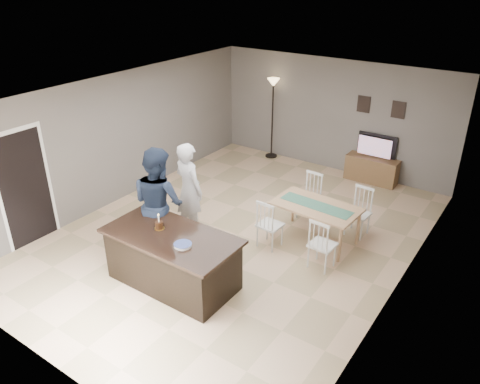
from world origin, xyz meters
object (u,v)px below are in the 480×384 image
Objects in this scene: dining_table at (316,211)px; kitchen_island at (173,259)px; woman at (189,190)px; floor_lamp at (273,97)px; television at (376,146)px; plate_stack at (183,245)px; birthday_cake at (159,225)px; tv_console at (372,170)px; man at (159,203)px.

kitchen_island is at bearing -113.92° from dining_table.
kitchen_island is 1.62m from woman.
kitchen_island is 1.03× the size of floor_lamp.
television reaches higher than dining_table.
floor_lamp is (-1.56, 5.59, 1.16)m from kitchen_island.
plate_stack is 0.15× the size of dining_table.
woman is 6.77× the size of plate_stack.
birthday_cake is (0.50, -1.31, 0.05)m from woman.
birthday_cake reaches higher than kitchen_island.
television is (1.20, 5.64, 0.41)m from kitchen_island.
plate_stack is at bearing 81.76° from television.
plate_stack is at bearing -15.64° from birthday_cake.
dining_table reaches higher than tv_console.
kitchen_island is 5.92m from floor_lamp.
man reaches higher than kitchen_island.
birthday_cake is 0.67m from plate_stack.
kitchen_island is 7.98× the size of plate_stack.
dining_table is at bearing -138.54° from woman.
dining_table is at bearing -88.70° from tv_console.
man is 2.82m from dining_table.
dining_table is (1.27, 2.46, 0.15)m from kitchen_island.
kitchen_island is 1.08× the size of man.
floor_lamp is (-2.83, 3.13, 1.01)m from dining_table.
television is at bearing 1.04° from floor_lamp.
kitchen_island is 2.77m from dining_table.
man is (-0.77, 0.55, 0.54)m from kitchen_island.
woman is at bearing 127.52° from plate_stack.
plate_stack is 6.08m from floor_lamp.
tv_console is (1.20, 5.57, -0.15)m from kitchen_island.
floor_lamp is (-0.78, 4.24, 0.70)m from woman.
kitchen_island is at bearing -8.46° from birthday_cake.
man is 1.33m from plate_stack.
dining_table is (0.07, -3.11, 0.30)m from tv_console.
floor_lamp is at bearing -74.19° from man.
birthday_cake is 0.96× the size of plate_stack.
dining_table is at bearing 70.72° from plate_stack.
woman is 2.35m from dining_table.
man reaches higher than dining_table.
birthday_cake reaches higher than television.
birthday_cake is (-0.28, 0.04, 0.51)m from kitchen_island.
television is 4.73m from woman.
tv_console is 5.80m from plate_stack.
floor_lamp reaches higher than television.
woman reaches higher than dining_table.
woman is 0.80m from man.
birthday_cake is at bearing -104.99° from tv_console.
birthday_cake is at bearing -77.05° from floor_lamp.
floor_lamp is at bearing 179.58° from tv_console.
kitchen_island is at bearing 77.99° from television.
kitchen_island is 1.18× the size of dining_table.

